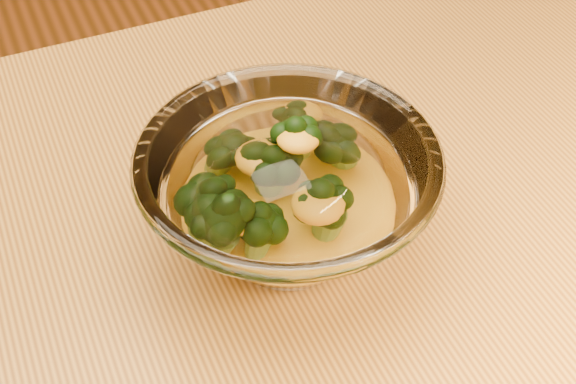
# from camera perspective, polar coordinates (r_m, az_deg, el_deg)

# --- Properties ---
(table) EXTENTS (1.20, 0.80, 0.75)m
(table) POSITION_cam_1_polar(r_m,az_deg,el_deg) (0.69, 7.69, -10.57)
(table) COLOR gold
(table) RESTS_ON ground
(glass_bowl) EXTENTS (0.22, 0.22, 0.10)m
(glass_bowl) POSITION_cam_1_polar(r_m,az_deg,el_deg) (0.59, 0.00, -0.33)
(glass_bowl) COLOR white
(glass_bowl) RESTS_ON table
(cheese_sauce) EXTENTS (0.11, 0.11, 0.03)m
(cheese_sauce) POSITION_cam_1_polar(r_m,az_deg,el_deg) (0.60, 0.00, -1.72)
(cheese_sauce) COLOR #FFB215
(cheese_sauce) RESTS_ON glass_bowl
(broccoli_heap) EXTENTS (0.14, 0.13, 0.07)m
(broccoli_heap) POSITION_cam_1_polar(r_m,az_deg,el_deg) (0.58, -1.00, 0.48)
(broccoli_heap) COLOR black
(broccoli_heap) RESTS_ON cheese_sauce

